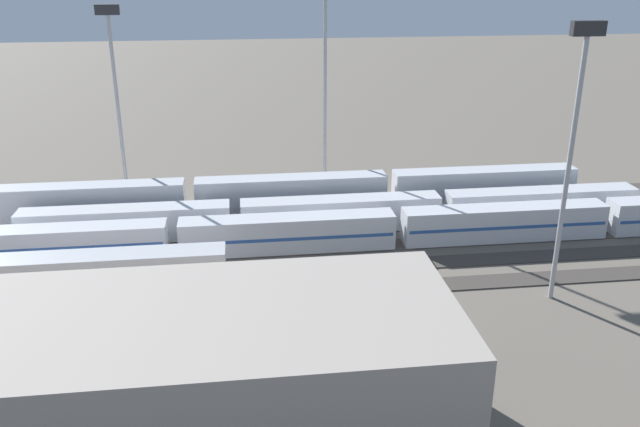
{
  "coord_description": "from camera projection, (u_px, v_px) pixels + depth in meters",
  "views": [
    {
      "loc": [
        8.66,
        67.63,
        29.52
      ],
      "look_at": [
        -0.18,
        -1.66,
        2.5
      ],
      "focal_mm": 37.05,
      "sensor_mm": 36.0,
      "label": 1
    }
  ],
  "objects": [
    {
      "name": "track_bed_2",
      "position": [
        318.0,
        231.0,
        76.53
      ],
      "size": [
        140.0,
        2.8,
        0.12
      ],
      "primitive_type": "cube",
      "color": "#3D3833",
      "rests_on": "ground_plane"
    },
    {
      "name": "train_on_track_3",
      "position": [
        288.0,
        233.0,
        70.74
      ],
      "size": [
        119.8,
        3.06,
        3.8
      ],
      "color": "silver",
      "rests_on": "ground_plane"
    },
    {
      "name": "track_bed_4",
      "position": [
        330.0,
        268.0,
        67.28
      ],
      "size": [
        140.0,
        2.8,
        0.12
      ],
      "primitive_type": "cube",
      "color": "#3D3833",
      "rests_on": "ground_plane"
    },
    {
      "name": "train_on_track_2",
      "position": [
        341.0,
        214.0,
        76.14
      ],
      "size": [
        71.4,
        3.0,
        3.8
      ],
      "color": "silver",
      "rests_on": "ground_plane"
    },
    {
      "name": "track_bed_1",
      "position": [
        313.0,
        215.0,
        81.15
      ],
      "size": [
        140.0,
        2.8,
        0.12
      ],
      "primitive_type": "cube",
      "color": "#4C443D",
      "rests_on": "ground_plane"
    },
    {
      "name": "track_bed_0",
      "position": [
        308.0,
        201.0,
        85.78
      ],
      "size": [
        140.0,
        2.8,
        0.12
      ],
      "primitive_type": "cube",
      "color": "#3D3833",
      "rests_on": "ground_plane"
    },
    {
      "name": "ground_plane",
      "position": [
        320.0,
        240.0,
        74.24
      ],
      "size": [
        400.0,
        400.0,
        0.0
      ],
      "primitive_type": "plane",
      "color": "#60594F"
    },
    {
      "name": "track_bed_3",
      "position": [
        323.0,
        248.0,
        71.9
      ],
      "size": [
        140.0,
        2.8,
        0.12
      ],
      "primitive_type": "cube",
      "color": "#4C443D",
      "rests_on": "ground_plane"
    },
    {
      "name": "maintenance_shed",
      "position": [
        37.0,
        392.0,
        40.31
      ],
      "size": [
        52.18,
        14.24,
        9.55
      ],
      "primitive_type": "cube",
      "color": "#9E9389",
      "rests_on": "ground_plane"
    },
    {
      "name": "light_mast_1",
      "position": [
        574.0,
        129.0,
        55.79
      ],
      "size": [
        2.8,
        0.7,
        24.91
      ],
      "color": "#9EA0A5",
      "rests_on": "ground_plane"
    },
    {
      "name": "track_bed_5",
      "position": [
        337.0,
        291.0,
        62.65
      ],
      "size": [
        140.0,
        2.8,
        0.12
      ],
      "primitive_type": "cube",
      "color": "#3D3833",
      "rests_on": "ground_plane"
    },
    {
      "name": "light_mast_0",
      "position": [
        115.0,
        78.0,
        80.59
      ],
      "size": [
        2.8,
        0.7,
        24.52
      ],
      "color": "#9EA0A5",
      "rests_on": "ground_plane"
    },
    {
      "name": "train_on_track_1",
      "position": [
        292.0,
        196.0,
        79.93
      ],
      "size": [
        71.4,
        3.0,
        5.0
      ],
      "color": "silver",
      "rests_on": "ground_plane"
    },
    {
      "name": "light_mast_2",
      "position": [
        325.0,
        57.0,
        83.16
      ],
      "size": [
        2.8,
        0.7,
        28.25
      ],
      "color": "#9EA0A5",
      "rests_on": "ground_plane"
    }
  ]
}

